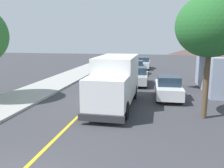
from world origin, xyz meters
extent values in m
cube|color=gold|center=(0.00, 10.00, 0.00)|extent=(0.16, 56.00, 0.01)
cube|color=silver|center=(1.69, 10.17, 1.90)|extent=(2.45, 5.02, 2.60)
cube|color=white|center=(1.66, 6.67, 1.45)|extent=(2.30, 2.02, 1.70)
cube|color=#1E2D3D|center=(1.65, 5.77, 1.82)|extent=(2.04, 0.10, 0.75)
cube|color=#2D2D33|center=(1.65, 5.59, 0.42)|extent=(2.40, 0.22, 0.36)
cylinder|color=black|center=(2.71, 6.86, 0.50)|extent=(0.31, 1.00, 1.00)
cylinder|color=black|center=(0.61, 6.88, 0.50)|extent=(0.31, 1.00, 1.00)
cylinder|color=black|center=(2.76, 11.40, 0.50)|extent=(0.31, 1.00, 1.00)
cylinder|color=black|center=(0.66, 11.43, 0.50)|extent=(0.31, 1.00, 1.00)
cube|color=#B7B7BC|center=(2.58, 16.87, 0.65)|extent=(1.91, 4.44, 0.76)
cube|color=#1E2D3D|center=(2.58, 17.02, 1.35)|extent=(1.63, 1.84, 0.64)
cylinder|color=black|center=(3.40, 15.48, 0.32)|extent=(0.24, 0.65, 0.64)
cylinder|color=black|center=(1.82, 15.44, 0.32)|extent=(0.24, 0.65, 0.64)
cylinder|color=black|center=(3.34, 18.30, 0.32)|extent=(0.24, 0.65, 0.64)
cylinder|color=black|center=(1.76, 18.26, 0.32)|extent=(0.24, 0.65, 0.64)
cube|color=#4C564C|center=(1.86, 23.47, 0.65)|extent=(1.89, 4.44, 0.76)
cube|color=#1E2D3D|center=(1.85, 23.62, 1.35)|extent=(1.62, 1.83, 0.64)
cylinder|color=black|center=(2.68, 22.08, 0.32)|extent=(0.23, 0.64, 0.64)
cylinder|color=black|center=(1.10, 22.05, 0.32)|extent=(0.23, 0.64, 0.64)
cylinder|color=black|center=(2.62, 24.89, 0.32)|extent=(0.23, 0.64, 0.64)
cylinder|color=black|center=(1.04, 24.86, 0.32)|extent=(0.23, 0.64, 0.64)
cube|color=silver|center=(2.41, 28.99, 0.65)|extent=(1.82, 4.41, 0.76)
cube|color=#1E2D3D|center=(2.41, 29.14, 1.35)|extent=(1.59, 1.81, 0.64)
cylinder|color=black|center=(3.19, 27.58, 0.32)|extent=(0.22, 0.64, 0.64)
cylinder|color=black|center=(1.61, 27.59, 0.32)|extent=(0.22, 0.64, 0.64)
cylinder|color=black|center=(3.20, 30.39, 0.32)|extent=(0.22, 0.64, 0.64)
cylinder|color=black|center=(1.62, 30.40, 0.32)|extent=(0.22, 0.64, 0.64)
cube|color=silver|center=(5.20, 12.07, 0.65)|extent=(1.93, 4.45, 0.76)
cube|color=#1E2D3D|center=(5.20, 11.92, 1.35)|extent=(1.64, 1.85, 0.64)
cylinder|color=black|center=(4.37, 13.46, 0.32)|extent=(0.24, 0.65, 0.64)
cylinder|color=black|center=(5.95, 13.50, 0.32)|extent=(0.24, 0.65, 0.64)
cylinder|color=black|center=(4.45, 10.64, 0.32)|extent=(0.24, 0.65, 0.64)
cylinder|color=black|center=(6.03, 10.69, 0.32)|extent=(0.24, 0.65, 0.64)
cube|color=brown|center=(8.19, 14.60, 1.05)|extent=(0.10, 1.00, 2.10)
cylinder|color=brown|center=(6.98, 7.89, 1.73)|extent=(0.28, 0.28, 3.46)
ellipsoid|color=#236028|center=(6.98, 7.89, 5.00)|extent=(3.62, 3.62, 3.26)
camera|label=1|loc=(4.30, -5.48, 4.38)|focal=38.06mm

